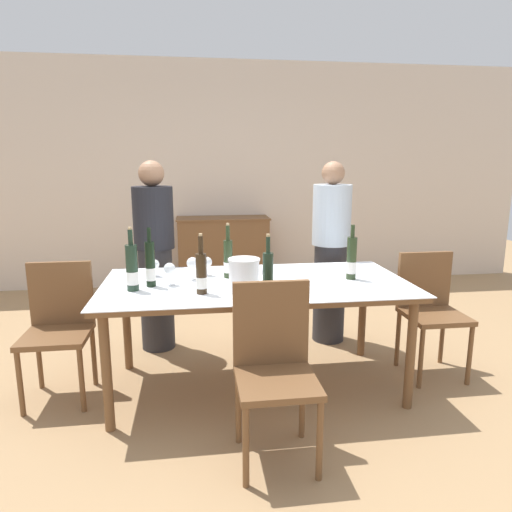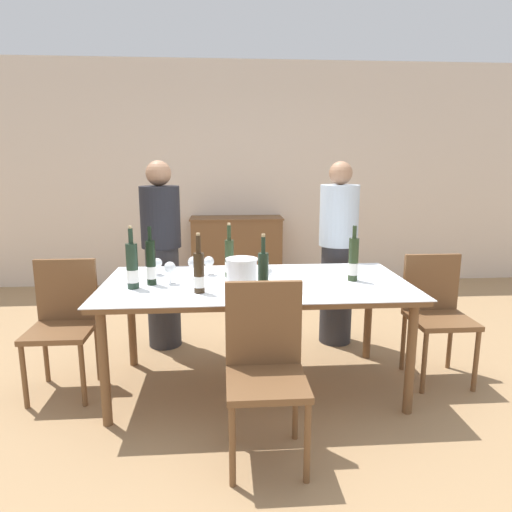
{
  "view_description": "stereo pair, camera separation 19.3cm",
  "coord_description": "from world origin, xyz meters",
  "px_view_note": "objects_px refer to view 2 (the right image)",
  "views": [
    {
      "loc": [
        -0.41,
        -2.99,
        1.58
      ],
      "look_at": [
        0.0,
        0.0,
        0.95
      ],
      "focal_mm": 32.0,
      "sensor_mm": 36.0,
      "label": 1
    },
    {
      "loc": [
        -0.22,
        -3.01,
        1.58
      ],
      "look_at": [
        0.0,
        0.0,
        0.95
      ],
      "focal_mm": 32.0,
      "sensor_mm": 36.0,
      "label": 2
    }
  ],
  "objects_px": {
    "wine_glass_1": "(170,268)",
    "wine_glass_4": "(157,264)",
    "chair_near_front": "(265,360)",
    "person_host": "(162,256)",
    "dining_table": "(256,291)",
    "wine_bottle_1": "(199,273)",
    "wine_glass_0": "(194,263)",
    "person_guest_left": "(338,255)",
    "wine_bottle_3": "(151,264)",
    "wine_bottle_4": "(229,259)",
    "wine_bottle_5": "(353,261)",
    "ice_bucket": "(242,274)",
    "wine_glass_3": "(209,262)",
    "chair_right_end": "(436,307)",
    "sideboard_cabinet": "(237,253)",
    "wine_glass_2": "(266,272)",
    "chair_left_end": "(64,317)",
    "wine_bottle_2": "(132,267)",
    "wine_bottle_0": "(263,278)"
  },
  "relations": [
    {
      "from": "wine_glass_1",
      "to": "wine_glass_4",
      "type": "xyz_separation_m",
      "value": [
        -0.12,
        0.25,
        -0.02
      ]
    },
    {
      "from": "chair_near_front",
      "to": "person_host",
      "type": "distance_m",
      "value": 1.74
    },
    {
      "from": "dining_table",
      "to": "wine_bottle_1",
      "type": "height_order",
      "value": "wine_bottle_1"
    },
    {
      "from": "wine_glass_0",
      "to": "person_guest_left",
      "type": "bearing_deg",
      "value": 29.36
    },
    {
      "from": "dining_table",
      "to": "wine_bottle_3",
      "type": "bearing_deg",
      "value": -178.39
    },
    {
      "from": "wine_bottle_4",
      "to": "wine_bottle_5",
      "type": "bearing_deg",
      "value": -10.65
    },
    {
      "from": "ice_bucket",
      "to": "wine_bottle_3",
      "type": "bearing_deg",
      "value": 160.71
    },
    {
      "from": "wine_glass_0",
      "to": "person_host",
      "type": "bearing_deg",
      "value": 114.01
    },
    {
      "from": "wine_bottle_1",
      "to": "wine_glass_4",
      "type": "distance_m",
      "value": 0.58
    },
    {
      "from": "wine_glass_3",
      "to": "chair_right_end",
      "type": "height_order",
      "value": "wine_glass_3"
    },
    {
      "from": "sideboard_cabinet",
      "to": "chair_near_front",
      "type": "xyz_separation_m",
      "value": [
        0.05,
        -3.36,
        0.09
      ]
    },
    {
      "from": "wine_glass_2",
      "to": "chair_near_front",
      "type": "bearing_deg",
      "value": -95.65
    },
    {
      "from": "wine_bottle_4",
      "to": "ice_bucket",
      "type": "bearing_deg",
      "value": -79.18
    },
    {
      "from": "sideboard_cabinet",
      "to": "wine_bottle_3",
      "type": "height_order",
      "value": "wine_bottle_3"
    },
    {
      "from": "ice_bucket",
      "to": "chair_left_end",
      "type": "height_order",
      "value": "ice_bucket"
    },
    {
      "from": "wine_glass_2",
      "to": "chair_left_end",
      "type": "relative_size",
      "value": 0.16
    },
    {
      "from": "dining_table",
      "to": "wine_bottle_1",
      "type": "relative_size",
      "value": 5.48
    },
    {
      "from": "wine_bottle_1",
      "to": "wine_bottle_3",
      "type": "distance_m",
      "value": 0.39
    },
    {
      "from": "ice_bucket",
      "to": "person_host",
      "type": "bearing_deg",
      "value": 121.18
    },
    {
      "from": "person_host",
      "to": "person_guest_left",
      "type": "distance_m",
      "value": 1.51
    },
    {
      "from": "wine_bottle_3",
      "to": "wine_bottle_5",
      "type": "bearing_deg",
      "value": 0.22
    },
    {
      "from": "wine_bottle_5",
      "to": "wine_glass_0",
      "type": "relative_size",
      "value": 2.4
    },
    {
      "from": "wine_bottle_3",
      "to": "chair_right_end",
      "type": "xyz_separation_m",
      "value": [
        2.03,
        0.1,
        -0.38
      ]
    },
    {
      "from": "wine_glass_4",
      "to": "chair_left_end",
      "type": "distance_m",
      "value": 0.73
    },
    {
      "from": "wine_glass_0",
      "to": "wine_glass_4",
      "type": "bearing_deg",
      "value": 155.34
    },
    {
      "from": "wine_bottle_4",
      "to": "wine_glass_4",
      "type": "height_order",
      "value": "wine_bottle_4"
    },
    {
      "from": "wine_bottle_5",
      "to": "person_guest_left",
      "type": "bearing_deg",
      "value": 83.02
    },
    {
      "from": "dining_table",
      "to": "person_guest_left",
      "type": "xyz_separation_m",
      "value": [
        0.77,
        0.79,
        0.08
      ]
    },
    {
      "from": "wine_glass_2",
      "to": "person_guest_left",
      "type": "distance_m",
      "value": 1.18
    },
    {
      "from": "wine_glass_4",
      "to": "person_host",
      "type": "height_order",
      "value": "person_host"
    },
    {
      "from": "wine_glass_0",
      "to": "wine_glass_2",
      "type": "xyz_separation_m",
      "value": [
        0.48,
        -0.26,
        -0.01
      ]
    },
    {
      "from": "dining_table",
      "to": "ice_bucket",
      "type": "xyz_separation_m",
      "value": [
        -0.11,
        -0.23,
        0.18
      ]
    },
    {
      "from": "wine_glass_2",
      "to": "wine_glass_4",
      "type": "xyz_separation_m",
      "value": [
        -0.75,
        0.38,
        -0.01
      ]
    },
    {
      "from": "wine_bottle_4",
      "to": "person_host",
      "type": "bearing_deg",
      "value": 129.83
    },
    {
      "from": "wine_bottle_4",
      "to": "wine_glass_3",
      "type": "distance_m",
      "value": 0.17
    },
    {
      "from": "wine_bottle_4",
      "to": "chair_near_front",
      "type": "relative_size",
      "value": 0.41
    },
    {
      "from": "sideboard_cabinet",
      "to": "wine_bottle_3",
      "type": "bearing_deg",
      "value": -103.77
    },
    {
      "from": "ice_bucket",
      "to": "wine_bottle_1",
      "type": "height_order",
      "value": "wine_bottle_1"
    },
    {
      "from": "wine_bottle_2",
      "to": "wine_glass_4",
      "type": "relative_size",
      "value": 3.27
    },
    {
      "from": "ice_bucket",
      "to": "wine_bottle_4",
      "type": "height_order",
      "value": "wine_bottle_4"
    },
    {
      "from": "wine_bottle_2",
      "to": "chair_left_end",
      "type": "relative_size",
      "value": 0.45
    },
    {
      "from": "wine_glass_3",
      "to": "wine_glass_4",
      "type": "xyz_separation_m",
      "value": [
        -0.37,
        0.02,
        -0.01
      ]
    },
    {
      "from": "wine_bottle_5",
      "to": "wine_glass_4",
      "type": "xyz_separation_m",
      "value": [
        -1.36,
        0.25,
        -0.06
      ]
    },
    {
      "from": "wine_bottle_0",
      "to": "wine_glass_0",
      "type": "relative_size",
      "value": 2.51
    },
    {
      "from": "wine_glass_1",
      "to": "wine_glass_3",
      "type": "xyz_separation_m",
      "value": [
        0.25,
        0.23,
        -0.01
      ]
    },
    {
      "from": "chair_near_front",
      "to": "person_guest_left",
      "type": "relative_size",
      "value": 0.6
    },
    {
      "from": "wine_bottle_5",
      "to": "person_host",
      "type": "bearing_deg",
      "value": 149.41
    },
    {
      "from": "wine_bottle_4",
      "to": "person_guest_left",
      "type": "distance_m",
      "value": 1.15
    },
    {
      "from": "person_host",
      "to": "wine_bottle_5",
      "type": "bearing_deg",
      "value": -30.59
    },
    {
      "from": "dining_table",
      "to": "wine_glass_2",
      "type": "bearing_deg",
      "value": -69.39
    }
  ]
}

